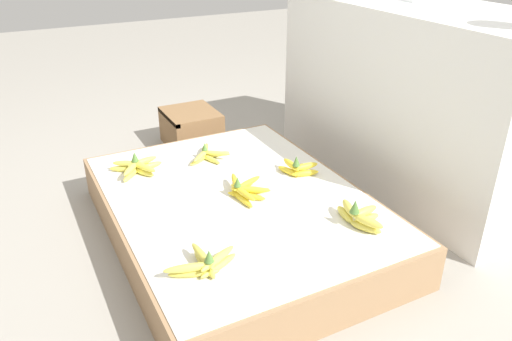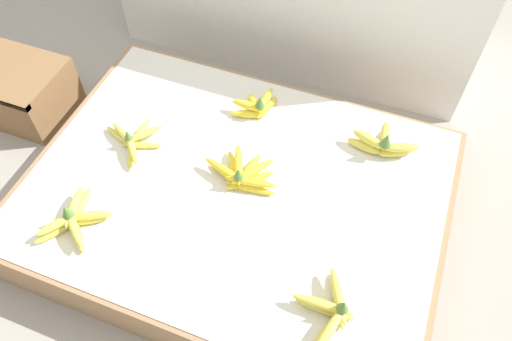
# 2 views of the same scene
# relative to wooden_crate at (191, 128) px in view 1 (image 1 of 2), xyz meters

# --- Properties ---
(ground_plane) EXTENTS (10.00, 10.00, 0.00)m
(ground_plane) POSITION_rel_wooden_crate_xyz_m (0.95, -0.16, -0.10)
(ground_plane) COLOR gray
(display_platform) EXTENTS (1.29, 0.96, 0.18)m
(display_platform) POSITION_rel_wooden_crate_xyz_m (0.95, -0.16, -0.01)
(display_platform) COLOR #997551
(display_platform) RESTS_ON ground_plane
(back_vendor_table) EXTENTS (1.42, 0.60, 0.84)m
(back_vendor_table) POSITION_rel_wooden_crate_xyz_m (0.85, 0.83, 0.31)
(back_vendor_table) COLOR white
(back_vendor_table) RESTS_ON ground_plane
(wooden_crate) EXTENTS (0.32, 0.28, 0.20)m
(wooden_crate) POSITION_rel_wooden_crate_xyz_m (0.00, 0.00, 0.00)
(wooden_crate) COLOR olive
(wooden_crate) RESTS_ON ground_plane
(banana_bunch_front_left) EXTENTS (0.19, 0.23, 0.10)m
(banana_bunch_front_left) POSITION_rel_wooden_crate_xyz_m (0.57, -0.46, 0.11)
(banana_bunch_front_left) COLOR #DBCC4C
(banana_bunch_front_left) RESTS_ON display_platform
(banana_bunch_front_midright) EXTENTS (0.17, 0.25, 0.09)m
(banana_bunch_front_midright) POSITION_rel_wooden_crate_xyz_m (1.34, -0.46, 0.11)
(banana_bunch_front_midright) COLOR #DBCC4C
(banana_bunch_front_midright) RESTS_ON display_platform
(banana_bunch_middle_left) EXTENTS (0.22, 0.22, 0.08)m
(banana_bunch_middle_left) POSITION_rel_wooden_crate_xyz_m (0.58, -0.13, 0.10)
(banana_bunch_middle_left) COLOR #DBCC4C
(banana_bunch_middle_left) RESTS_ON display_platform
(banana_bunch_middle_midleft) EXTENTS (0.25, 0.17, 0.09)m
(banana_bunch_middle_midleft) POSITION_rel_wooden_crate_xyz_m (0.96, -0.14, 0.10)
(banana_bunch_middle_midleft) COLOR yellow
(banana_bunch_middle_midleft) RESTS_ON display_platform
(banana_bunch_back_midleft) EXTENTS (0.14, 0.15, 0.10)m
(banana_bunch_back_midleft) POSITION_rel_wooden_crate_xyz_m (0.90, 0.15, 0.11)
(banana_bunch_back_midleft) COLOR yellow
(banana_bunch_back_midleft) RESTS_ON display_platform
(banana_bunch_back_midright) EXTENTS (0.23, 0.14, 0.11)m
(banana_bunch_back_midright) POSITION_rel_wooden_crate_xyz_m (1.34, 0.14, 0.11)
(banana_bunch_back_midright) COLOR #DBCC4C
(banana_bunch_back_midright) RESTS_ON display_platform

